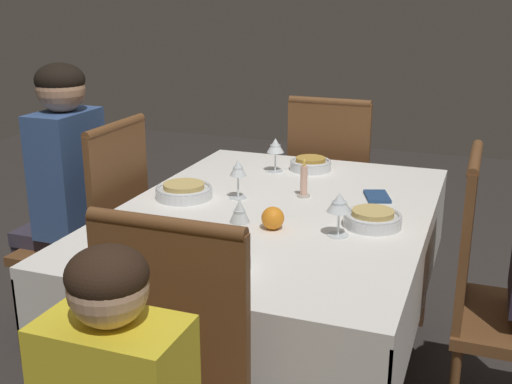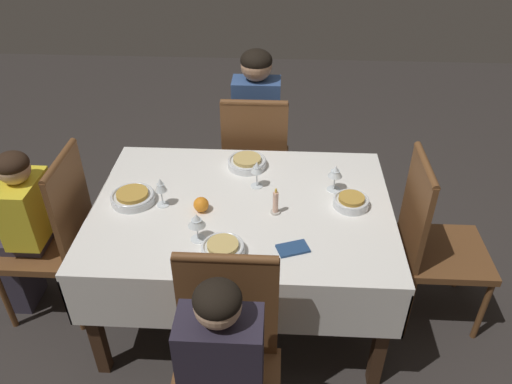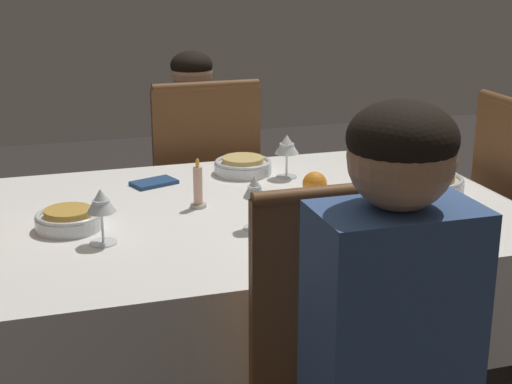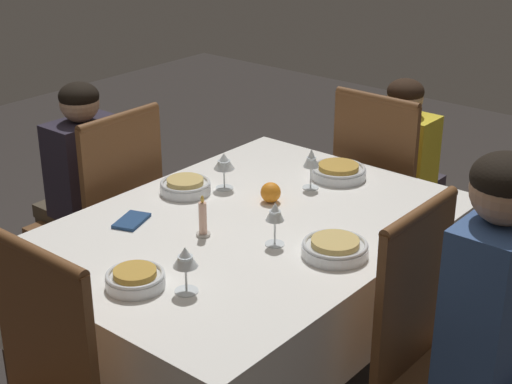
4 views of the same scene
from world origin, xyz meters
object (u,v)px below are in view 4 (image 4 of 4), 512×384
object	(u,v)px
chair_south	(107,214)
wine_glass_north	(275,214)
dining_table	(248,246)
person_adult_denim	(504,335)
bowl_east	(135,278)
chair_north	(444,359)
bowl_south	(185,186)
orange_fruit	(271,192)
wine_glass_south	(224,163)
person_child_dark	(79,190)
bowl_north	(335,247)
candle_centerpiece	(203,221)
bowl_west	(338,171)
wine_glass_west	(311,160)
person_child_yellow	(406,171)
wine_glass_east	(185,259)
napkin_red_folded	(132,221)
chair_west	(386,188)

from	to	relation	value
chair_south	wine_glass_north	size ratio (longest dim) A/B	6.55
dining_table	person_adult_denim	bearing A→B (deg)	88.59
person_adult_denim	bowl_east	distance (m)	1.06
chair_north	bowl_south	size ratio (longest dim) A/B	5.14
dining_table	orange_fruit	world-z (taller)	orange_fruit
dining_table	chair_north	bearing A→B (deg)	88.30
chair_south	wine_glass_south	xyz separation A→B (m)	(-0.17, 0.51, 0.30)
person_child_dark	orange_fruit	xyz separation A→B (m)	(-0.19, 0.90, 0.17)
person_adult_denim	bowl_north	world-z (taller)	person_adult_denim
bowl_north	candle_centerpiece	distance (m)	0.45
bowl_west	wine_glass_west	xyz separation A→B (m)	(0.16, -0.02, 0.09)
person_child_yellow	orange_fruit	xyz separation A→B (m)	(0.97, -0.03, 0.21)
person_adult_denim	orange_fruit	world-z (taller)	person_adult_denim
bowl_south	chair_south	bearing A→B (deg)	-83.33
chair_south	bowl_east	xyz separation A→B (m)	(0.55, 0.80, 0.22)
wine_glass_west	wine_glass_east	world-z (taller)	wine_glass_west
chair_south	napkin_red_folded	xyz separation A→B (m)	(0.26, 0.46, 0.20)
bowl_west	wine_glass_west	distance (m)	0.18
candle_centerpiece	napkin_red_folded	bearing A→B (deg)	-72.37
chair_west	wine_glass_south	size ratio (longest dim) A/B	6.86
chair_west	napkin_red_folded	world-z (taller)	chair_west
chair_north	person_child_dark	size ratio (longest dim) A/B	0.92
person_adult_denim	person_child_dark	world-z (taller)	person_adult_denim
chair_north	person_child_yellow	bearing A→B (deg)	34.28
chair_north	chair_west	bearing A→B (deg)	38.73
dining_table	chair_south	bearing A→B (deg)	-90.59
wine_glass_east	bowl_west	bearing A→B (deg)	-171.00
chair_west	bowl_west	xyz separation A→B (m)	(0.44, 0.03, 0.22)
person_child_yellow	candle_centerpiece	distance (m)	1.35
chair_north	bowl_east	distance (m)	0.95
person_adult_denim	wine_glass_south	size ratio (longest dim) A/B	8.36
wine_glass_north	dining_table	bearing A→B (deg)	-110.89
person_adult_denim	person_child_dark	size ratio (longest dim) A/B	1.13
bowl_north	wine_glass_south	world-z (taller)	wine_glass_south
bowl_south	orange_fruit	world-z (taller)	orange_fruit
person_child_yellow	bowl_east	bearing A→B (deg)	91.74
bowl_west	bowl_north	bearing A→B (deg)	33.62
chair_west	orange_fruit	size ratio (longest dim) A/B	13.09
person_adult_denim	candle_centerpiece	bearing A→B (deg)	98.16
bowl_north	wine_glass_north	xyz separation A→B (m)	(0.07, -0.19, 0.08)
wine_glass_south	napkin_red_folded	xyz separation A→B (m)	(0.43, -0.05, -0.10)
wine_glass_north	bowl_east	bearing A→B (deg)	-17.11
chair_west	wine_glass_south	distance (m)	0.89
chair_south	chair_west	distance (m)	1.23
bowl_west	wine_glass_east	size ratio (longest dim) A/B	1.50
person_child_yellow	napkin_red_folded	size ratio (longest dim) A/B	6.33
wine_glass_north	bowl_south	bearing A→B (deg)	-102.94
chair_west	wine_glass_north	world-z (taller)	chair_west
person_child_yellow	wine_glass_east	world-z (taller)	person_child_yellow
chair_south	bowl_north	world-z (taller)	chair_south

